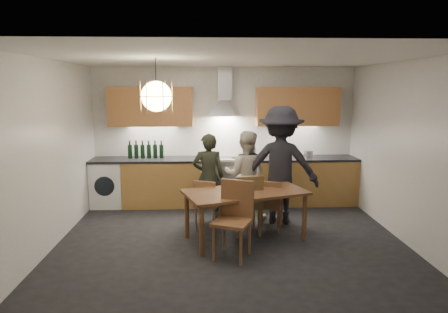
{
  "coord_description": "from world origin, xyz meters",
  "views": [
    {
      "loc": [
        -0.34,
        -5.45,
        2.22
      ],
      "look_at": [
        -0.09,
        0.4,
        1.2
      ],
      "focal_mm": 32.0,
      "sensor_mm": 36.0,
      "label": 1
    }
  ],
  "objects_px": {
    "dining_table": "(245,197)",
    "wine_bottles": "(146,150)",
    "person_left": "(208,177)",
    "stock_pot": "(308,154)",
    "person_right": "(281,165)",
    "mixing_bowl": "(286,156)",
    "chair_front": "(234,213)",
    "chair_back_left": "(206,202)",
    "person_mid": "(246,175)"
  },
  "relations": [
    {
      "from": "wine_bottles",
      "to": "chair_front",
      "type": "bearing_deg",
      "value": -57.99
    },
    {
      "from": "dining_table",
      "to": "chair_back_left",
      "type": "height_order",
      "value": "chair_back_left"
    },
    {
      "from": "chair_back_left",
      "to": "stock_pot",
      "type": "xyz_separation_m",
      "value": [
        1.94,
        1.41,
        0.5
      ]
    },
    {
      "from": "person_left",
      "to": "person_right",
      "type": "xyz_separation_m",
      "value": [
        1.18,
        -0.2,
        0.23
      ]
    },
    {
      "from": "dining_table",
      "to": "person_right",
      "type": "distance_m",
      "value": 1.03
    },
    {
      "from": "mixing_bowl",
      "to": "wine_bottles",
      "type": "height_order",
      "value": "wine_bottles"
    },
    {
      "from": "dining_table",
      "to": "wine_bottles",
      "type": "height_order",
      "value": "wine_bottles"
    },
    {
      "from": "person_right",
      "to": "stock_pot",
      "type": "distance_m",
      "value": 1.29
    },
    {
      "from": "chair_back_left",
      "to": "person_mid",
      "type": "bearing_deg",
      "value": -118.32
    },
    {
      "from": "person_left",
      "to": "person_right",
      "type": "bearing_deg",
      "value": 168.77
    },
    {
      "from": "chair_front",
      "to": "person_right",
      "type": "height_order",
      "value": "person_right"
    },
    {
      "from": "mixing_bowl",
      "to": "person_right",
      "type": "bearing_deg",
      "value": -105.99
    },
    {
      "from": "chair_front",
      "to": "wine_bottles",
      "type": "xyz_separation_m",
      "value": [
        -1.5,
        2.41,
        0.49
      ]
    },
    {
      "from": "person_left",
      "to": "person_mid",
      "type": "distance_m",
      "value": 0.63
    },
    {
      "from": "stock_pot",
      "to": "chair_front",
      "type": "bearing_deg",
      "value": -123.54
    },
    {
      "from": "person_left",
      "to": "chair_front",
      "type": "bearing_deg",
      "value": 100.77
    },
    {
      "from": "chair_back_left",
      "to": "person_left",
      "type": "height_order",
      "value": "person_left"
    },
    {
      "from": "chair_back_left",
      "to": "mixing_bowl",
      "type": "bearing_deg",
      "value": -115.87
    },
    {
      "from": "chair_back_left",
      "to": "person_right",
      "type": "xyz_separation_m",
      "value": [
        1.22,
        0.35,
        0.5
      ]
    },
    {
      "from": "chair_back_left",
      "to": "person_right",
      "type": "distance_m",
      "value": 1.36
    },
    {
      "from": "mixing_bowl",
      "to": "wine_bottles",
      "type": "relative_size",
      "value": 0.43
    },
    {
      "from": "chair_front",
      "to": "person_mid",
      "type": "distance_m",
      "value": 1.56
    },
    {
      "from": "person_left",
      "to": "wine_bottles",
      "type": "relative_size",
      "value": 2.21
    },
    {
      "from": "chair_back_left",
      "to": "person_right",
      "type": "relative_size",
      "value": 0.42
    },
    {
      "from": "dining_table",
      "to": "person_right",
      "type": "relative_size",
      "value": 1.0
    },
    {
      "from": "chair_back_left",
      "to": "person_left",
      "type": "distance_m",
      "value": 0.61
    },
    {
      "from": "chair_front",
      "to": "stock_pot",
      "type": "height_order",
      "value": "stock_pot"
    },
    {
      "from": "chair_back_left",
      "to": "person_left",
      "type": "relative_size",
      "value": 0.55
    },
    {
      "from": "dining_table",
      "to": "person_mid",
      "type": "xyz_separation_m",
      "value": [
        0.1,
        0.96,
        0.11
      ]
    },
    {
      "from": "chair_front",
      "to": "dining_table",
      "type": "bearing_deg",
      "value": 94.0
    },
    {
      "from": "person_left",
      "to": "stock_pot",
      "type": "height_order",
      "value": "person_left"
    },
    {
      "from": "chair_front",
      "to": "chair_back_left",
      "type": "bearing_deg",
      "value": 134.48
    },
    {
      "from": "mixing_bowl",
      "to": "wine_bottles",
      "type": "xyz_separation_m",
      "value": [
        -2.65,
        0.05,
        0.13
      ]
    },
    {
      "from": "chair_front",
      "to": "stock_pot",
      "type": "xyz_separation_m",
      "value": [
        1.57,
        2.37,
        0.39
      ]
    },
    {
      "from": "dining_table",
      "to": "person_left",
      "type": "distance_m",
      "value": 1.08
    },
    {
      "from": "person_right",
      "to": "wine_bottles",
      "type": "relative_size",
      "value": 2.89
    },
    {
      "from": "chair_back_left",
      "to": "stock_pot",
      "type": "height_order",
      "value": "stock_pot"
    },
    {
      "from": "dining_table",
      "to": "person_mid",
      "type": "distance_m",
      "value": 0.97
    },
    {
      "from": "chair_back_left",
      "to": "mixing_bowl",
      "type": "distance_m",
      "value": 2.11
    },
    {
      "from": "person_left",
      "to": "stock_pot",
      "type": "xyz_separation_m",
      "value": [
        1.91,
        0.87,
        0.23
      ]
    },
    {
      "from": "person_mid",
      "to": "person_right",
      "type": "relative_size",
      "value": 0.78
    },
    {
      "from": "mixing_bowl",
      "to": "chair_back_left",
      "type": "bearing_deg",
      "value": -137.39
    },
    {
      "from": "person_right",
      "to": "mixing_bowl",
      "type": "distance_m",
      "value": 1.09
    },
    {
      "from": "chair_front",
      "to": "person_left",
      "type": "distance_m",
      "value": 1.55
    },
    {
      "from": "mixing_bowl",
      "to": "dining_table",
      "type": "bearing_deg",
      "value": -117.86
    },
    {
      "from": "stock_pot",
      "to": "chair_back_left",
      "type": "bearing_deg",
      "value": -144.02
    },
    {
      "from": "chair_back_left",
      "to": "person_left",
      "type": "xyz_separation_m",
      "value": [
        0.04,
        0.55,
        0.27
      ]
    },
    {
      "from": "chair_front",
      "to": "person_left",
      "type": "xyz_separation_m",
      "value": [
        -0.33,
        1.51,
        0.16
      ]
    },
    {
      "from": "chair_back_left",
      "to": "person_right",
      "type": "height_order",
      "value": "person_right"
    },
    {
      "from": "chair_front",
      "to": "mixing_bowl",
      "type": "xyz_separation_m",
      "value": [
        1.15,
        2.36,
        0.36
      ]
    }
  ]
}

